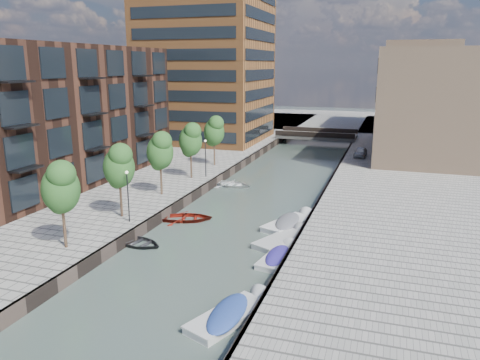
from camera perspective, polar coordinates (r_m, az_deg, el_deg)
The scene contains 26 objects.
water at distance 49.92m, azimuth 3.52°, elevation -1.30°, with size 300.00×300.00×0.00m, color #38473F.
quay_left at distance 68.12m, azimuth -27.23°, elevation 1.73°, with size 60.00×140.00×1.00m, color gray.
quay_right at distance 48.48m, azimuth 22.16°, elevation -2.18°, with size 20.00×140.00×1.00m, color gray.
quay_wall_left at distance 51.60m, azimuth -3.04°, elevation -0.21°, with size 0.25×140.00×1.00m, color #332823.
quay_wall_right at distance 48.68m, azimuth 10.49°, elevation -1.30°, with size 0.25×140.00×1.00m, color #332823.
far_closure at distance 108.05m, azimuth 11.68°, elevation 6.98°, with size 80.00×40.00×1.00m, color gray.
apartment_block at distance 48.93m, azimuth -23.09°, elevation 6.85°, with size 8.00×38.00×14.00m, color black.
tower at distance 77.34m, azimuth -4.11°, elevation 16.07°, with size 18.00×18.00×30.00m, color brown.
tan_block_near at distance 68.94m, azimuth 21.62°, elevation 8.75°, with size 12.00×25.00×14.00m, color tan.
tan_block_far at distance 94.81m, azimuth 20.86°, elevation 10.59°, with size 12.00×20.00×16.00m, color tan.
bridge at distance 80.41m, azimuth 9.35°, elevation 5.40°, with size 13.00×6.00×1.30m.
tree_2 at distance 33.00m, azimuth -21.04°, elevation -0.68°, with size 2.50×2.50×5.95m.
tree_3 at distance 38.51m, azimuth -14.56°, elevation 1.81°, with size 2.50×2.50×5.95m.
tree_4 at distance 44.44m, azimuth -9.73°, elevation 3.64°, with size 2.50×2.50×5.95m.
tree_5 at distance 50.64m, azimuth -6.06°, elevation 5.02°, with size 2.50×2.50×5.95m.
tree_6 at distance 57.03m, azimuth -3.18°, elevation 6.08°, with size 2.50×2.50×5.95m.
lamp_1 at distance 37.42m, azimuth -13.52°, elevation -1.31°, with size 0.24×0.24×4.12m.
lamp_2 at distance 51.35m, azimuth -4.23°, elevation 3.15°, with size 0.24×0.24×4.12m.
sloop_2 at distance 40.76m, azimuth -6.48°, elevation -4.91°, with size 3.17×4.44×0.92m, color maroon.
sloop_3 at distance 51.56m, azimuth -0.93°, elevation -0.77°, with size 3.06×4.29×0.89m, color silver.
sloop_4 at distance 36.04m, azimuth -12.36°, elevation -7.73°, with size 2.88×4.03×0.83m, color black.
motorboat_0 at distance 25.87m, azimuth -0.71°, elevation -15.96°, with size 3.72×5.65×1.79m.
motorboat_2 at distance 36.14m, azimuth 5.59°, elevation -7.23°, with size 3.73×5.39×1.71m.
motorboat_3 at distance 32.92m, azimuth 4.89°, elevation -9.23°, with size 2.29×4.76×1.52m.
motorboat_4 at distance 39.49m, azimuth 6.24°, elevation -5.18°, with size 3.86×5.84×1.85m.
car at distance 64.76m, azimuth 14.48°, elevation 3.32°, with size 1.52×3.77×1.29m, color #ADAFB2.
Camera 1 is at (12.02, -6.64, 13.13)m, focal length 35.00 mm.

